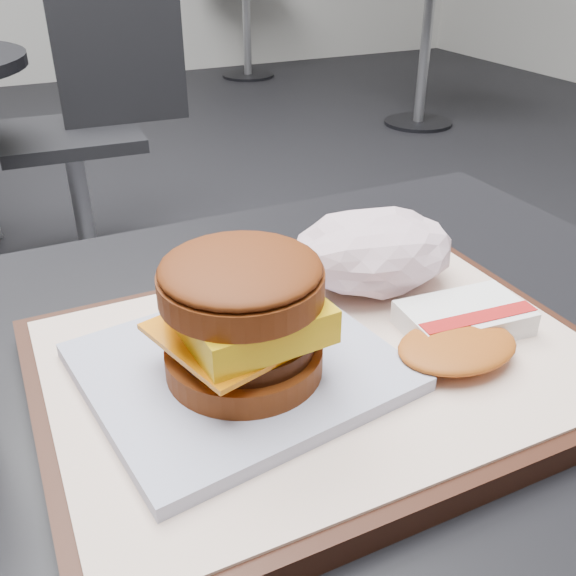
# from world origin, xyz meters

# --- Properties ---
(customer_table) EXTENTS (0.80, 0.60, 0.77)m
(customer_table) POSITION_xyz_m (0.00, 0.00, 0.58)
(customer_table) COLOR #A5A5AA
(customer_table) RESTS_ON ground
(serving_tray) EXTENTS (0.38, 0.28, 0.02)m
(serving_tray) POSITION_xyz_m (0.03, -0.00, 0.78)
(serving_tray) COLOR black
(serving_tray) RESTS_ON customer_table
(breakfast_sandwich) EXTENTS (0.21, 0.19, 0.09)m
(breakfast_sandwich) POSITION_xyz_m (-0.03, -0.01, 0.83)
(breakfast_sandwich) COLOR silver
(breakfast_sandwich) RESTS_ON serving_tray
(hash_brown) EXTENTS (0.12, 0.09, 0.02)m
(hash_brown) POSITION_xyz_m (0.13, -0.03, 0.80)
(hash_brown) COLOR white
(hash_brown) RESTS_ON serving_tray
(crumpled_wrapper) EXTENTS (0.13, 0.10, 0.06)m
(crumpled_wrapper) POSITION_xyz_m (0.12, 0.07, 0.82)
(crumpled_wrapper) COLOR white
(crumpled_wrapper) RESTS_ON serving_tray
(neighbor_chair) EXTENTS (0.61, 0.44, 0.88)m
(neighbor_chair) POSITION_xyz_m (0.16, 1.79, 0.51)
(neighbor_chair) COLOR #AAAAAF
(neighbor_chair) RESTS_ON ground
(bg_table_near) EXTENTS (0.66, 0.66, 0.75)m
(bg_table_near) POSITION_xyz_m (2.20, 2.80, 0.56)
(bg_table_near) COLOR black
(bg_table_near) RESTS_ON ground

